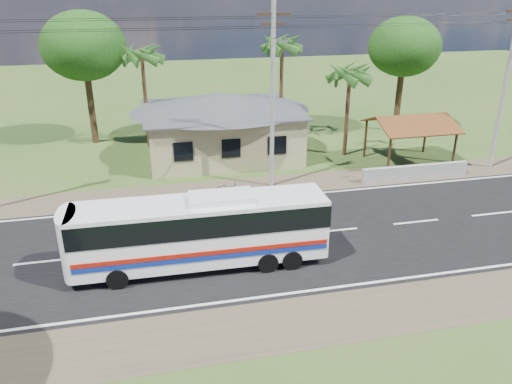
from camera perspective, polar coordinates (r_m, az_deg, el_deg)
ground at (r=23.86m, az=-1.38°, el=-5.58°), size 120.00×120.00×0.00m
road at (r=23.86m, az=-1.38°, el=-5.56°), size 120.00×16.00×0.03m
house at (r=35.06m, az=-4.04°, el=8.43°), size 12.40×10.00×5.00m
waiting_shed at (r=34.79m, az=17.29°, el=7.49°), size 5.20×4.48×3.35m
concrete_barrier at (r=32.59m, az=17.72°, el=2.19°), size 7.00×0.30×0.90m
utility_poles at (r=28.44m, az=1.26°, el=11.53°), size 32.80×2.22×11.00m
palm_near at (r=34.82m, az=10.69°, el=13.16°), size 2.80×2.80×6.70m
palm_mid at (r=37.69m, az=3.00°, el=16.46°), size 2.80×2.80×8.20m
palm_far at (r=36.88m, az=-12.94°, el=15.04°), size 2.80×2.80×7.70m
tree_behind_house at (r=39.02m, az=-19.12°, el=15.45°), size 6.00×6.00×9.61m
tree_behind_shed at (r=41.97m, az=16.59°, el=15.59°), size 5.60×5.60×9.02m
coach_bus at (r=21.09m, az=-6.26°, el=-3.99°), size 10.68×2.47×3.30m
motorcycle at (r=28.73m, az=-3.19°, el=0.40°), size 1.60×1.02×0.80m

